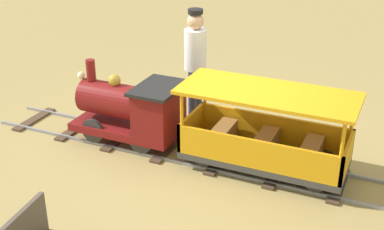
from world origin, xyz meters
name	(u,v)px	position (x,y,z in m)	size (l,w,h in m)	color
ground_plane	(205,158)	(0.00, 0.00, 0.00)	(60.00, 60.00, 0.00)	#A38C51
track	(194,154)	(0.00, 0.15, 0.02)	(0.78, 5.70, 0.04)	gray
locomotive	(133,109)	(0.00, 1.00, 0.48)	(0.74, 1.45, 1.01)	maroon
passenger_car	(265,139)	(0.00, -0.75, 0.42)	(0.84, 2.00, 0.97)	#3F3F3F
conductor_person	(195,58)	(0.88, 0.52, 0.96)	(0.30, 0.30, 1.62)	#282D47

